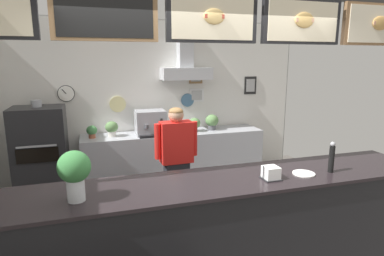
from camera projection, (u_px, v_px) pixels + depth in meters
The scene contains 14 objects.
back_wall_assembly at pixel (157, 98), 5.48m from camera, with size 5.22×2.98×2.77m.
service_counter at pixel (217, 235), 2.98m from camera, with size 4.18×0.73×1.07m.
back_prep_counter at pixel (175, 159), 5.54m from camera, with size 3.02×0.61×0.92m.
pizza_oven at pixel (42, 157), 4.69m from camera, with size 0.71×0.64×1.56m.
shop_worker at pixel (176, 162), 4.17m from camera, with size 0.56×0.23×1.53m.
espresso_machine at pixel (150, 123), 5.27m from camera, with size 0.48×0.46×0.39m.
potted_oregano at pixel (212, 121), 5.61m from camera, with size 0.23×0.23×0.27m.
potted_rosemary at pixel (194, 124), 5.50m from camera, with size 0.20×0.20×0.23m.
potted_thyme at pixel (92, 131), 5.03m from camera, with size 0.16×0.16×0.20m.
potted_basil at pixel (112, 128), 5.12m from camera, with size 0.20×0.20×0.25m.
pepper_grinder at pixel (332, 157), 3.04m from camera, with size 0.05×0.05×0.30m.
condiment_plate at pixel (304, 174), 3.01m from camera, with size 0.20×0.20×0.01m.
basil_vase at pixel (75, 172), 2.40m from camera, with size 0.24×0.24×0.39m.
napkin_holder at pixel (271, 173), 2.88m from camera, with size 0.16×0.15×0.13m.
Camera 1 is at (-1.02, -2.96, 2.12)m, focal length 30.37 mm.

